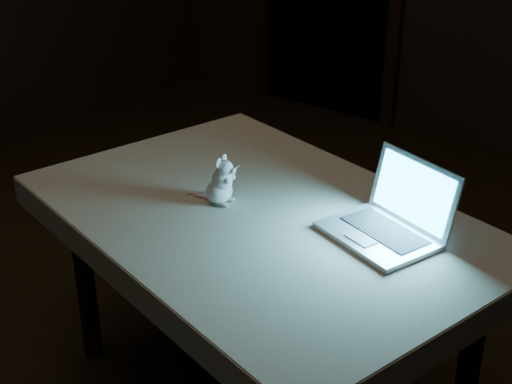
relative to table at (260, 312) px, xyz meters
The scene contains 5 objects.
floor 0.43m from the table, behind, with size 5.00×5.00×0.00m, color black.
table is the anchor object (origin of this frame).
tablecloth 0.31m from the table, 72.91° to the left, with size 1.38×0.92×0.09m, color beige, non-canonical shape.
laptop 0.57m from the table, 12.91° to the left, with size 0.30×0.26×0.20m, color silver, non-canonical shape.
plush_mouse 0.45m from the table, behind, with size 0.11×0.11×0.15m, color silver, non-canonical shape.
Camera 1 is at (1.40, -1.50, 1.72)m, focal length 52.00 mm.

